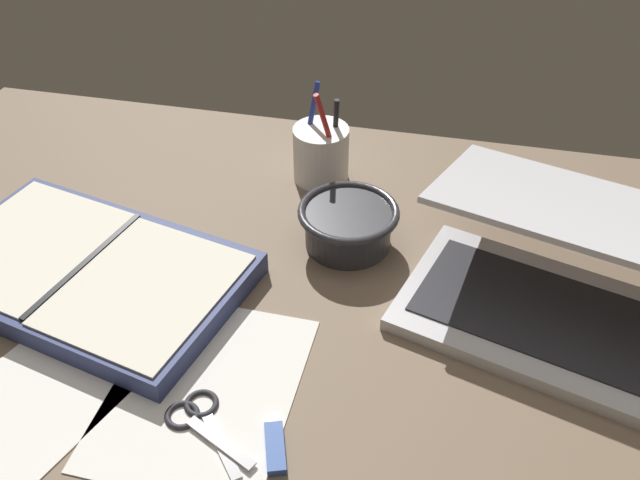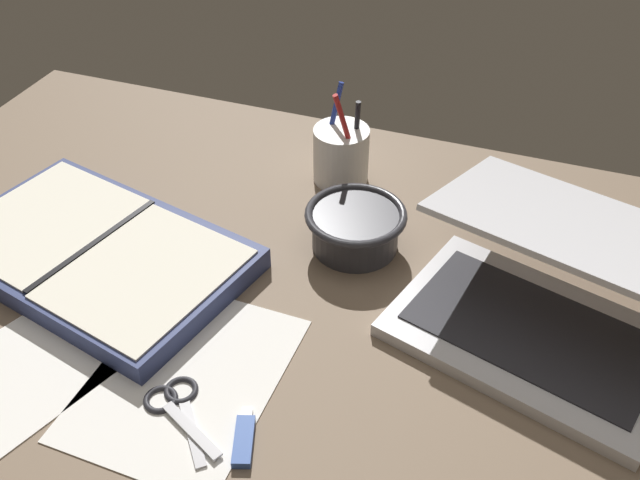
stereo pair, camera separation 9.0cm
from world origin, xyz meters
TOP-DOWN VIEW (x-y plane):
  - desk_top at (0.00, 0.00)cm, footprint 140.00×100.00cm
  - laptop at (29.91, 11.13)cm, footprint 39.34×37.61cm
  - bowl at (3.56, 18.18)cm, footprint 14.09×14.09cm
  - pen_cup at (-3.64, 33.33)cm, footprint 8.65×8.65cm
  - planner at (-28.35, 2.68)cm, footprint 45.07×33.47cm
  - scissors at (-6.66, -14.94)cm, footprint 11.66×10.43cm
  - paper_sheet_front at (-7.50, -11.10)cm, footprint 21.13×27.25cm
  - paper_sheet_beside_planner at (-24.66, -14.48)cm, footprint 23.79×28.49cm
  - usb_drive at (2.47, -16.77)cm, footprint 3.86×7.33cm

SIDE VIEW (x-z plane):
  - desk_top at x=0.00cm, z-range 0.00..2.00cm
  - paper_sheet_front at x=-7.50cm, z-range 2.00..2.16cm
  - paper_sheet_beside_planner at x=-24.66cm, z-range 2.00..2.16cm
  - scissors at x=-6.66cm, z-range 1.94..2.74cm
  - usb_drive at x=2.47cm, z-range 2.00..3.00cm
  - planner at x=-28.35cm, z-range 1.91..5.52cm
  - bowl at x=3.56cm, z-range 2.33..8.45cm
  - pen_cup at x=-3.64cm, z-range -1.68..14.86cm
  - laptop at x=29.91cm, z-range -0.40..14.30cm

